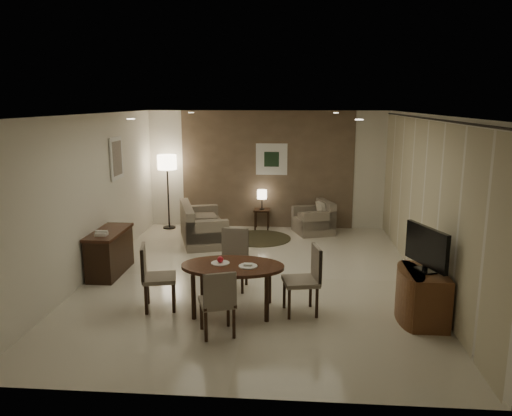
# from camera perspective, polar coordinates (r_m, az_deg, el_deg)

# --- Properties ---
(room_shell) EXTENTS (5.50, 7.00, 2.70)m
(room_shell) POSITION_cam_1_polar(r_m,az_deg,el_deg) (8.50, 0.11, 1.60)
(room_shell) COLOR beige
(room_shell) RESTS_ON ground
(taupe_accent) EXTENTS (3.96, 0.03, 2.70)m
(taupe_accent) POSITION_cam_1_polar(r_m,az_deg,el_deg) (11.54, 1.30, 4.38)
(taupe_accent) COLOR brown
(taupe_accent) RESTS_ON wall_back
(curtain_wall) EXTENTS (0.08, 6.70, 2.58)m
(curtain_wall) POSITION_cam_1_polar(r_m,az_deg,el_deg) (8.34, 18.56, 0.55)
(curtain_wall) COLOR #BDB194
(curtain_wall) RESTS_ON wall_right
(curtain_rod) EXTENTS (0.03, 6.80, 0.03)m
(curtain_rod) POSITION_cam_1_polar(r_m,az_deg,el_deg) (8.20, 19.19, 9.63)
(curtain_rod) COLOR black
(curtain_rod) RESTS_ON wall_right
(art_back_frame) EXTENTS (0.72, 0.03, 0.72)m
(art_back_frame) POSITION_cam_1_polar(r_m,az_deg,el_deg) (11.48, 1.80, 5.60)
(art_back_frame) COLOR silver
(art_back_frame) RESTS_ON wall_back
(art_back_canvas) EXTENTS (0.34, 0.01, 0.34)m
(art_back_canvas) POSITION_cam_1_polar(r_m,az_deg,el_deg) (11.47, 1.79, 5.59)
(art_back_canvas) COLOR black
(art_back_canvas) RESTS_ON wall_back
(art_left_frame) EXTENTS (0.03, 0.60, 0.80)m
(art_left_frame) POSITION_cam_1_polar(r_m,az_deg,el_deg) (9.79, -15.66, 5.50)
(art_left_frame) COLOR silver
(art_left_frame) RESTS_ON wall_left
(art_left_canvas) EXTENTS (0.01, 0.46, 0.64)m
(art_left_canvas) POSITION_cam_1_polar(r_m,az_deg,el_deg) (9.79, -15.58, 5.50)
(art_left_canvas) COLOR gray
(art_left_canvas) RESTS_ON wall_left
(downlight_nl) EXTENTS (0.10, 0.10, 0.01)m
(downlight_nl) POSITION_cam_1_polar(r_m,az_deg,el_deg) (6.47, -14.11, 9.84)
(downlight_nl) COLOR white
(downlight_nl) RESTS_ON ceiling
(downlight_nr) EXTENTS (0.10, 0.10, 0.01)m
(downlight_nr) POSITION_cam_1_polar(r_m,az_deg,el_deg) (6.19, 11.71, 9.86)
(downlight_nr) COLOR white
(downlight_nr) RESTS_ON ceiling
(downlight_fl) EXTENTS (0.10, 0.10, 0.01)m
(downlight_fl) POSITION_cam_1_polar(r_m,az_deg,el_deg) (9.95, -7.45, 10.76)
(downlight_fl) COLOR white
(downlight_fl) RESTS_ON ceiling
(downlight_fr) EXTENTS (0.10, 0.10, 0.01)m
(downlight_fr) POSITION_cam_1_polar(r_m,az_deg,el_deg) (9.77, 9.13, 10.69)
(downlight_fr) COLOR white
(downlight_fr) RESTS_ON ceiling
(console_desk) EXTENTS (0.48, 1.20, 0.75)m
(console_desk) POSITION_cam_1_polar(r_m,az_deg,el_deg) (8.90, -16.36, -4.89)
(console_desk) COLOR #442115
(console_desk) RESTS_ON floor
(telephone) EXTENTS (0.20, 0.14, 0.09)m
(telephone) POSITION_cam_1_polar(r_m,az_deg,el_deg) (8.52, -17.24, -2.73)
(telephone) COLOR white
(telephone) RESTS_ON console_desk
(tv_cabinet) EXTENTS (0.48, 0.90, 0.70)m
(tv_cabinet) POSITION_cam_1_polar(r_m,az_deg,el_deg) (7.14, 18.69, -9.49)
(tv_cabinet) COLOR brown
(tv_cabinet) RESTS_ON floor
(flat_tv) EXTENTS (0.36, 0.85, 0.60)m
(flat_tv) POSITION_cam_1_polar(r_m,az_deg,el_deg) (6.93, 18.90, -4.32)
(flat_tv) COLOR black
(flat_tv) RESTS_ON tv_cabinet
(dining_table) EXTENTS (1.44, 0.90, 0.67)m
(dining_table) POSITION_cam_1_polar(r_m,az_deg,el_deg) (7.08, -2.66, -9.13)
(dining_table) COLOR #442115
(dining_table) RESTS_ON floor
(chair_near) EXTENTS (0.54, 0.54, 0.88)m
(chair_near) POSITION_cam_1_polar(r_m,az_deg,el_deg) (6.39, -4.46, -10.58)
(chair_near) COLOR gray
(chair_near) RESTS_ON floor
(chair_far) EXTENTS (0.48, 0.48, 0.93)m
(chair_far) POSITION_cam_1_polar(r_m,az_deg,el_deg) (7.85, -2.69, -5.99)
(chair_far) COLOR gray
(chair_far) RESTS_ON floor
(chair_left) EXTENTS (0.55, 0.55, 0.94)m
(chair_left) POSITION_cam_1_polar(r_m,az_deg,el_deg) (7.24, -10.95, -7.75)
(chair_left) COLOR gray
(chair_left) RESTS_ON floor
(chair_right) EXTENTS (0.54, 0.54, 0.95)m
(chair_right) POSITION_cam_1_polar(r_m,az_deg,el_deg) (6.99, 5.11, -8.24)
(chair_right) COLOR gray
(chair_right) RESTS_ON floor
(plate_a) EXTENTS (0.26, 0.26, 0.02)m
(plate_a) POSITION_cam_1_polar(r_m,az_deg,el_deg) (7.04, -4.10, -6.30)
(plate_a) COLOR white
(plate_a) RESTS_ON dining_table
(plate_b) EXTENTS (0.26, 0.26, 0.02)m
(plate_b) POSITION_cam_1_polar(r_m,az_deg,el_deg) (6.90, -0.92, -6.66)
(plate_b) COLOR white
(plate_b) RESTS_ON dining_table
(fruit_apple) EXTENTS (0.09, 0.09, 0.09)m
(fruit_apple) POSITION_cam_1_polar(r_m,az_deg,el_deg) (7.02, -4.11, -5.89)
(fruit_apple) COLOR red
(fruit_apple) RESTS_ON plate_a
(napkin) EXTENTS (0.12, 0.08, 0.03)m
(napkin) POSITION_cam_1_polar(r_m,az_deg,el_deg) (6.89, -0.92, -6.48)
(napkin) COLOR white
(napkin) RESTS_ON plate_b
(round_rug) EXTENTS (1.36, 1.36, 0.01)m
(round_rug) POSITION_cam_1_polar(r_m,az_deg,el_deg) (10.78, 0.38, -3.47)
(round_rug) COLOR #3A3520
(round_rug) RESTS_ON floor
(sofa) EXTENTS (1.84, 1.29, 0.79)m
(sofa) POSITION_cam_1_polar(r_m,az_deg,el_deg) (10.55, -6.07, -1.71)
(sofa) COLOR gray
(sofa) RESTS_ON floor
(armchair) EXTENTS (0.99, 1.02, 0.72)m
(armchair) POSITION_cam_1_polar(r_m,az_deg,el_deg) (11.21, 6.57, -1.07)
(armchair) COLOR gray
(armchair) RESTS_ON floor
(side_table) EXTENTS (0.37, 0.37, 0.47)m
(side_table) POSITION_cam_1_polar(r_m,az_deg,el_deg) (11.52, 0.68, -1.28)
(side_table) COLOR black
(side_table) RESTS_ON floor
(table_lamp) EXTENTS (0.22, 0.22, 0.50)m
(table_lamp) POSITION_cam_1_polar(r_m,az_deg,el_deg) (11.42, 0.69, 1.08)
(table_lamp) COLOR #FFEAC1
(table_lamp) RESTS_ON side_table
(floor_lamp) EXTENTS (0.43, 0.43, 1.71)m
(floor_lamp) POSITION_cam_1_polar(r_m,az_deg,el_deg) (11.65, -10.02, 1.81)
(floor_lamp) COLOR #FFE5B7
(floor_lamp) RESTS_ON floor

